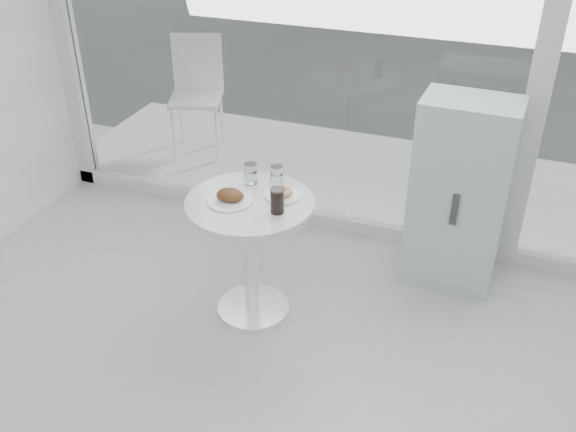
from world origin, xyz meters
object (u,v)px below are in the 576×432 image
at_px(water_tumbler_a, 251,174).
at_px(cola_glass, 277,201).
at_px(main_table, 251,234).
at_px(mint_cabinet, 459,194).
at_px(plate_donut, 282,194).
at_px(water_tumbler_b, 276,177).
at_px(plate_fritter, 231,197).
at_px(patio_chair, 197,87).

xyz_separation_m(water_tumbler_a, cola_glass, (0.26, -0.26, 0.01)).
distance_m(main_table, water_tumbler_a, 0.35).
bearing_deg(mint_cabinet, plate_donut, -141.38).
xyz_separation_m(plate_donut, water_tumbler_b, (-0.08, 0.11, 0.03)).
bearing_deg(plate_fritter, patio_chair, 122.05).
bearing_deg(plate_fritter, mint_cabinet, 35.05).
height_order(mint_cabinet, patio_chair, mint_cabinet).
distance_m(mint_cabinet, patio_chair, 2.61).
bearing_deg(mint_cabinet, water_tumbler_b, -148.39).
xyz_separation_m(mint_cabinet, water_tumbler_a, (-1.13, -0.57, 0.21)).
xyz_separation_m(main_table, patio_chair, (-1.30, 1.88, 0.07)).
height_order(patio_chair, water_tumbler_b, patio_chair).
xyz_separation_m(patio_chair, water_tumbler_a, (1.22, -1.68, 0.21)).
xyz_separation_m(main_table, plate_donut, (0.15, 0.11, 0.24)).
relative_size(mint_cabinet, cola_glass, 8.63).
distance_m(patio_chair, water_tumbler_b, 2.17).
bearing_deg(water_tumbler_b, patio_chair, 129.56).
bearing_deg(mint_cabinet, main_table, -141.56).
bearing_deg(plate_fritter, plate_donut, 30.90).
bearing_deg(main_table, plate_fritter, -156.26).
distance_m(main_table, cola_glass, 0.35).
bearing_deg(mint_cabinet, plate_fritter, -142.44).
bearing_deg(plate_fritter, main_table, 23.74).
height_order(plate_fritter, water_tumbler_a, water_tumbler_a).
relative_size(water_tumbler_a, water_tumbler_b, 1.00).
relative_size(mint_cabinet, plate_donut, 6.11).
bearing_deg(plate_fritter, water_tumbler_b, 57.10).
height_order(patio_chair, plate_fritter, patio_chair).
relative_size(patio_chair, plate_fritter, 3.91).
height_order(patio_chair, water_tumbler_a, patio_chair).
bearing_deg(water_tumbler_b, mint_cabinet, 29.11).
bearing_deg(water_tumbler_b, main_table, -108.74).
bearing_deg(plate_donut, water_tumbler_a, 157.99).
relative_size(plate_donut, water_tumbler_b, 1.66).
bearing_deg(cola_glass, plate_fritter, 176.47).
bearing_deg(water_tumbler_b, water_tumbler_a, -171.89).
height_order(plate_donut, water_tumbler_b, water_tumbler_b).
bearing_deg(water_tumbler_a, plate_donut, -22.01).
distance_m(plate_donut, cola_glass, 0.18).
relative_size(plate_fritter, water_tumbler_b, 2.12).
bearing_deg(patio_chair, water_tumbler_b, -69.47).
relative_size(main_table, plate_donut, 3.84).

